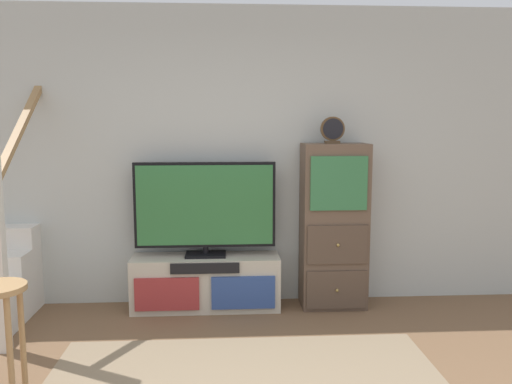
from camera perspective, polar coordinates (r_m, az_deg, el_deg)
back_wall at (r=4.77m, az=-2.00°, el=3.89°), size 6.40×0.12×2.70m
media_console at (r=4.72m, az=-5.55°, el=-9.94°), size 1.32×0.38×0.48m
television at (r=4.58m, az=-5.66°, el=-1.63°), size 1.25×0.22×0.84m
side_cabinet at (r=4.70m, az=8.60°, el=-3.77°), size 0.58×0.38×1.48m
desk_clock at (r=4.59m, az=8.46°, el=6.79°), size 0.21×0.08×0.23m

